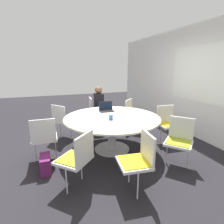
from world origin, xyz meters
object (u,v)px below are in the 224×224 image
at_px(chair_0, 95,109).
at_px(coffee_cup, 111,117).
at_px(person_0, 99,104).
at_px(chair_2, 44,136).
at_px(chair_6, 167,121).
at_px(chair_5, 179,138).
at_px(laptop, 106,109).
at_px(chair_7, 133,112).
at_px(handbag, 46,164).
at_px(chair_4, 138,158).
at_px(chair_1, 63,119).
at_px(chair_3, 77,156).

distance_m(chair_0, coffee_cup, 1.82).
bearing_deg(person_0, chair_2, -41.02).
height_order(chair_6, person_0, person_0).
bearing_deg(person_0, chair_5, 23.11).
bearing_deg(laptop, chair_6, -19.72).
relative_size(chair_7, person_0, 0.71).
xyz_separation_m(chair_2, handbag, (0.36, -0.01, -0.37)).
relative_size(chair_4, coffee_cup, 9.10).
distance_m(person_0, laptop, 0.88).
distance_m(chair_1, coffee_cup, 1.43).
distance_m(chair_2, person_0, 2.03).
xyz_separation_m(chair_0, chair_6, (1.69, 1.26, 0.00)).
relative_size(chair_2, laptop, 2.52).
xyz_separation_m(chair_1, chair_4, (2.27, 0.82, 0.00)).
height_order(chair_0, chair_3, same).
bearing_deg(chair_2, chair_4, -45.00).
xyz_separation_m(chair_1, chair_6, (1.03, 2.23, 0.00)).
height_order(chair_1, chair_4, same).
xyz_separation_m(chair_0, chair_4, (2.94, -0.15, 0.00)).
height_order(chair_7, coffee_cup, chair_7).
distance_m(chair_1, chair_6, 2.46).
distance_m(chair_3, person_0, 2.57).
bearing_deg(chair_2, chair_6, 0.38).
bearing_deg(chair_4, laptop, 2.79).
height_order(chair_6, laptop, laptop).
distance_m(chair_3, coffee_cup, 1.16).
relative_size(chair_4, chair_7, 1.00).
relative_size(chair_2, chair_7, 1.00).
bearing_deg(chair_0, chair_3, -15.24).
height_order(chair_1, laptop, laptop).
height_order(chair_0, chair_7, same).
height_order(chair_4, handbag, chair_4).
height_order(chair_0, chair_5, same).
distance_m(chair_0, handbag, 2.48).
xyz_separation_m(laptop, handbag, (0.90, -1.37, -0.64)).
xyz_separation_m(chair_6, coffee_cup, (0.11, -1.41, 0.26)).
bearing_deg(chair_2, chair_1, 68.81).
relative_size(chair_1, chair_3, 1.00).
distance_m(chair_2, handbag, 0.51).
distance_m(chair_7, laptop, 1.04).
bearing_deg(chair_3, chair_2, 69.66).
bearing_deg(chair_2, chair_0, 51.37).
distance_m(chair_5, laptop, 1.72).
distance_m(chair_6, person_0, 1.89).
relative_size(chair_3, chair_5, 1.00).
distance_m(chair_2, chair_6, 2.64).
relative_size(chair_5, handbag, 2.36).
bearing_deg(person_0, laptop, -0.97).
bearing_deg(chair_3, coffee_cup, 0.22).
xyz_separation_m(chair_2, laptop, (-0.54, 1.36, 0.27)).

